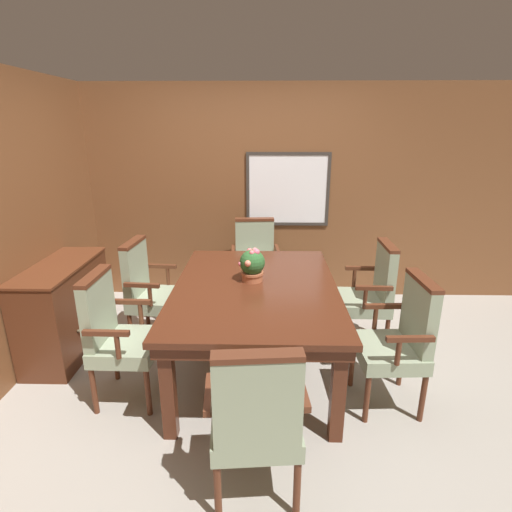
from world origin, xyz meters
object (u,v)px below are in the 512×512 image
object	(u,v)px
chair_head_far	(255,259)
chair_right_far	(371,291)
chair_left_near	(116,332)
chair_head_near	(256,417)
chair_right_near	(400,337)
sideboard_cabinet	(65,309)
potted_plant	(252,265)
chair_left_far	(149,288)
dining_table	(256,295)

from	to	relation	value
chair_head_far	chair_right_far	distance (m)	1.39
chair_left_near	chair_head_far	size ratio (longest dim) A/B	1.00
chair_head_near	chair_right_near	xyz separation A→B (m)	(1.02, 0.85, 0.00)
chair_right_far	chair_head_far	bearing A→B (deg)	-127.38
chair_left_near	sideboard_cabinet	bearing A→B (deg)	48.85
chair_head_near	potted_plant	bearing A→B (deg)	-92.36
chair_left_far	chair_head_near	bearing A→B (deg)	-143.82
potted_plant	chair_right_near	bearing A→B (deg)	-26.39
sideboard_cabinet	dining_table	bearing A→B (deg)	-7.87
chair_right_near	potted_plant	size ratio (longest dim) A/B	3.58
dining_table	chair_head_near	size ratio (longest dim) A/B	1.83
dining_table	chair_right_near	bearing A→B (deg)	-22.40
dining_table	chair_head_near	world-z (taller)	chair_head_near
chair_right_near	sideboard_cabinet	xyz separation A→B (m)	(-2.79, 0.67, -0.13)
chair_head_near	chair_right_near	distance (m)	1.33
chair_left_far	chair_right_near	world-z (taller)	same
dining_table	potted_plant	world-z (taller)	potted_plant
chair_right_far	potted_plant	xyz separation A→B (m)	(-1.08, -0.31, 0.36)
chair_left_near	chair_head_far	xyz separation A→B (m)	(0.99, 1.68, 0.00)
dining_table	chair_left_near	bearing A→B (deg)	-158.56
chair_head_near	potted_plant	distance (m)	1.43
dining_table	chair_right_near	world-z (taller)	chair_right_near
chair_left_near	chair_head_near	size ratio (longest dim) A/B	1.00
chair_left_far	chair_right_far	world-z (taller)	same
chair_left_near	chair_left_far	bearing A→B (deg)	0.41
chair_head_far	chair_right_near	world-z (taller)	same
chair_left_near	chair_head_near	distance (m)	1.38
chair_right_near	dining_table	bearing A→B (deg)	-114.96
sideboard_cabinet	chair_head_near	bearing A→B (deg)	-40.83
dining_table	chair_head_near	bearing A→B (deg)	-88.56
chair_head_near	sideboard_cabinet	xyz separation A→B (m)	(-1.76, 1.52, -0.13)
chair_left_far	chair_head_far	xyz separation A→B (m)	(0.98, 0.85, 0.00)
chair_head_near	chair_right_far	distance (m)	1.98
chair_head_near	sideboard_cabinet	bearing A→B (deg)	-45.76
chair_head_far	chair_head_near	size ratio (longest dim) A/B	1.00
chair_left_far	chair_head_far	distance (m)	1.29
dining_table	chair_left_near	size ratio (longest dim) A/B	1.83
chair_left_far	chair_head_near	world-z (taller)	same
chair_left_far	potted_plant	world-z (taller)	potted_plant
chair_head_near	chair_right_near	size ratio (longest dim) A/B	1.00
dining_table	chair_right_far	distance (m)	1.14
potted_plant	chair_head_near	bearing A→B (deg)	-87.43
chair_left_far	chair_right_near	distance (m)	2.24
chair_left_near	chair_right_far	distance (m)	2.23
chair_right_near	sideboard_cabinet	world-z (taller)	chair_right_near
potted_plant	sideboard_cabinet	bearing A→B (deg)	175.43
dining_table	chair_left_near	xyz separation A→B (m)	(-1.02, -0.40, -0.12)
chair_left_far	chair_right_near	size ratio (longest dim) A/B	1.00
chair_head_near	sideboard_cabinet	distance (m)	2.34
chair_right_near	sideboard_cabinet	size ratio (longest dim) A/B	0.94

